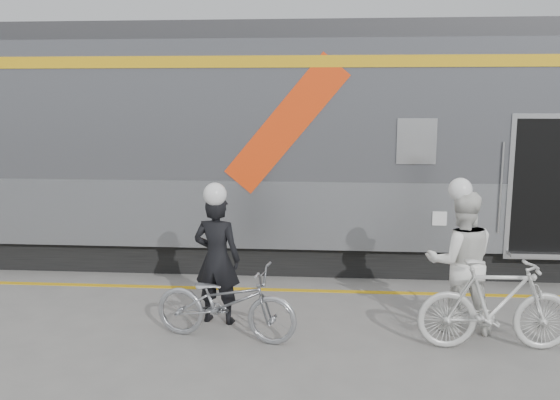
# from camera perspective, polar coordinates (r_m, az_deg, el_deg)

# --- Properties ---
(ground) EXTENTS (90.00, 90.00, 0.00)m
(ground) POSITION_cam_1_polar(r_m,az_deg,el_deg) (7.14, 4.82, -14.29)
(ground) COLOR slate
(ground) RESTS_ON ground
(train) EXTENTS (24.00, 3.17, 4.10)m
(train) POSITION_cam_1_polar(r_m,az_deg,el_deg) (10.81, 10.80, 5.14)
(train) COLOR black
(train) RESTS_ON ground
(safety_strip) EXTENTS (24.00, 0.12, 0.01)m
(safety_strip) POSITION_cam_1_polar(r_m,az_deg,el_deg) (9.14, 4.76, -8.73)
(safety_strip) COLOR gold
(safety_strip) RESTS_ON ground
(man) EXTENTS (0.68, 0.51, 1.70)m
(man) POSITION_cam_1_polar(r_m,az_deg,el_deg) (7.74, -6.08, -5.68)
(man) COLOR black
(man) RESTS_ON ground
(bicycle_left) EXTENTS (1.86, 0.93, 0.94)m
(bicycle_left) POSITION_cam_1_polar(r_m,az_deg,el_deg) (7.31, -5.26, -9.77)
(bicycle_left) COLOR #989A9F
(bicycle_left) RESTS_ON ground
(woman) EXTENTS (0.89, 0.71, 1.79)m
(woman) POSITION_cam_1_polar(r_m,az_deg,el_deg) (7.74, 16.99, -5.72)
(woman) COLOR white
(woman) RESTS_ON ground
(bicycle_right) EXTENTS (1.82, 0.57, 1.08)m
(bicycle_right) POSITION_cam_1_polar(r_m,az_deg,el_deg) (7.41, 20.06, -9.46)
(bicycle_right) COLOR beige
(bicycle_right) RESTS_ON ground
(helmet_man) EXTENTS (0.29, 0.29, 0.29)m
(helmet_man) POSITION_cam_1_polar(r_m,az_deg,el_deg) (7.53, -6.22, 1.65)
(helmet_man) COLOR white
(helmet_man) RESTS_ON man
(helmet_woman) EXTENTS (0.29, 0.29, 0.29)m
(helmet_woman) POSITION_cam_1_polar(r_m,az_deg,el_deg) (7.54, 17.38, 1.90)
(helmet_woman) COLOR white
(helmet_woman) RESTS_ON woman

